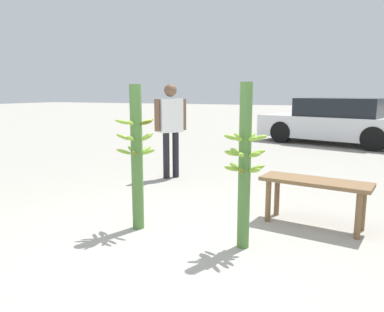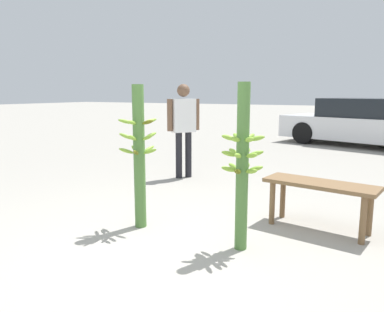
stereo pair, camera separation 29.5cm
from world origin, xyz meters
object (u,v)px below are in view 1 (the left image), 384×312
vendor_person (171,122)px  market_bench (315,188)px  banana_stalk_center (245,165)px  banana_stalk_left (137,155)px  parked_car (337,122)px

vendor_person → market_bench: size_ratio=1.33×
vendor_person → banana_stalk_center: bearing=77.2°
banana_stalk_left → parked_car: 8.11m
banana_stalk_left → vendor_person: vendor_person is taller
banana_stalk_left → market_bench: size_ratio=1.28×
vendor_person → parked_car: vendor_person is taller
vendor_person → parked_car: (2.27, 5.70, -0.32)m
banana_stalk_center → vendor_person: 3.00m
banana_stalk_left → parked_car: bearing=79.4°
banana_stalk_left → banana_stalk_center: banana_stalk_center is taller
banana_stalk_left → vendor_person: size_ratio=0.96×
banana_stalk_center → market_bench: 1.07m
banana_stalk_center → market_bench: (0.53, 0.85, -0.36)m
vendor_person → market_bench: 2.90m
banana_stalk_center → parked_car: (0.34, 8.00, -0.17)m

